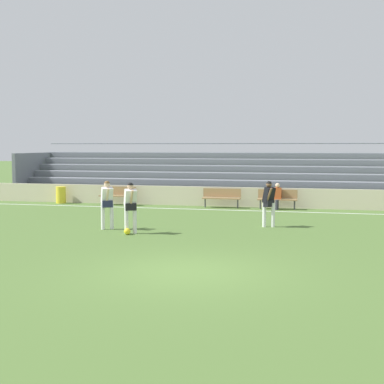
{
  "coord_description": "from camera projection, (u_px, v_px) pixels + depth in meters",
  "views": [
    {
      "loc": [
        3.01,
        -12.14,
        2.93
      ],
      "look_at": [
        -1.46,
        6.7,
        1.28
      ],
      "focal_mm": 51.15,
      "sensor_mm": 36.0,
      "label": 1
    }
  ],
  "objects": [
    {
      "name": "spectator_seated",
      "position": [
        277.0,
        194.0,
        25.05
      ],
      "size": [
        0.36,
        0.42,
        1.21
      ],
      "color": "#2D2D38",
      "rests_on": "ground"
    },
    {
      "name": "player_white_overlapping",
      "position": [
        130.0,
        203.0,
        18.12
      ],
      "size": [
        0.52,
        0.64,
        1.71
      ],
      "color": "white",
      "rests_on": "ground"
    },
    {
      "name": "bench_far_right",
      "position": [
        118.0,
        194.0,
        26.97
      ],
      "size": [
        1.8,
        0.4,
        0.9
      ],
      "color": "#99754C",
      "rests_on": "ground"
    },
    {
      "name": "sideline_wall",
      "position": [
        256.0,
        197.0,
        25.94
      ],
      "size": [
        48.0,
        0.16,
        0.94
      ],
      "primitive_type": "cube",
      "color": "beige",
      "rests_on": "ground"
    },
    {
      "name": "player_dark_pressing_high",
      "position": [
        269.0,
        200.0,
        19.61
      ],
      "size": [
        0.5,
        0.64,
        1.66
      ],
      "color": "white",
      "rests_on": "ground"
    },
    {
      "name": "trash_bin",
      "position": [
        61.0,
        195.0,
        27.76
      ],
      "size": [
        0.5,
        0.5,
        0.85
      ],
      "primitive_type": "cylinder",
      "color": "yellow",
      "rests_on": "ground"
    },
    {
      "name": "field_line_sideline",
      "position": [
        252.0,
        211.0,
        24.57
      ],
      "size": [
        44.0,
        0.12,
        0.01
      ],
      "primitive_type": "cube",
      "color": "white",
      "rests_on": "ground"
    },
    {
      "name": "bench_near_bin",
      "position": [
        278.0,
        197.0,
        25.17
      ],
      "size": [
        1.8,
        0.4,
        0.9
      ],
      "color": "#99754C",
      "rests_on": "ground"
    },
    {
      "name": "bleacher_stand",
      "position": [
        252.0,
        175.0,
        29.34
      ],
      "size": [
        26.03,
        4.64,
        3.08
      ],
      "color": "#9EA3AD",
      "rests_on": "ground"
    },
    {
      "name": "soccer_ball",
      "position": [
        127.0,
        231.0,
        17.99
      ],
      "size": [
        0.22,
        0.22,
        0.22
      ],
      "primitive_type": "sphere",
      "color": "yellow",
      "rests_on": "ground"
    },
    {
      "name": "bench_far_left",
      "position": [
        222.0,
        196.0,
        25.77
      ],
      "size": [
        1.8,
        0.4,
        0.9
      ],
      "color": "#99754C",
      "rests_on": "ground"
    },
    {
      "name": "player_white_on_ball",
      "position": [
        107.0,
        200.0,
        19.06
      ],
      "size": [
        0.52,
        0.68,
        1.71
      ],
      "color": "white",
      "rests_on": "ground"
    },
    {
      "name": "ground_plane",
      "position": [
        186.0,
        272.0,
        12.71
      ],
      "size": [
        160.0,
        160.0,
        0.0
      ],
      "primitive_type": "plane",
      "color": "#4C6B30"
    }
  ]
}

